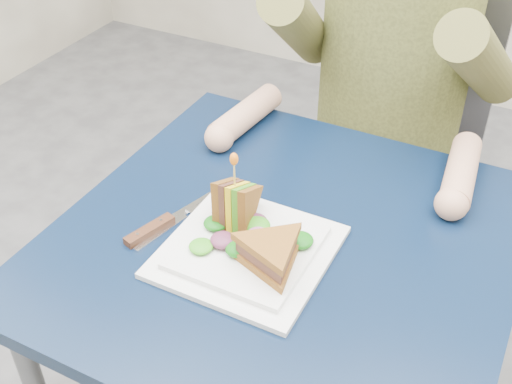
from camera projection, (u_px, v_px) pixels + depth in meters
The scene contains 12 objects.
table at pixel (284, 271), 1.13m from camera, with size 0.75×0.75×0.73m.
chair at pixel (392, 140), 1.67m from camera, with size 0.42×0.40×0.93m.
diner at pixel (399, 17), 1.36m from camera, with size 0.54×0.59×0.74m.
plate at pixel (247, 250), 1.04m from camera, with size 0.26×0.26×0.02m.
sandwich_flat at pixel (271, 253), 0.98m from camera, with size 0.17×0.17×0.05m.
sandwich_upright at pixel (235, 205), 1.06m from camera, with size 0.08×0.14×0.14m.
fork at pixel (173, 224), 1.10m from camera, with size 0.06×0.18×0.01m.
knife at pixel (159, 225), 1.10m from camera, with size 0.08×0.22×0.02m.
toothpick at pixel (234, 173), 1.02m from camera, with size 0.00×0.00×0.06m, color tan.
toothpick_frill at pixel (234, 159), 1.01m from camera, with size 0.01×0.01×0.02m, color orange.
lettuce_spill at pixel (253, 237), 1.03m from camera, with size 0.15×0.13×0.02m, color #337A14, non-canonical shape.
onion_ring at pixel (257, 239), 1.02m from camera, with size 0.04×0.04×0.01m, color #9E4C7A.
Camera 1 is at (0.33, -0.74, 1.45)m, focal length 45.00 mm.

